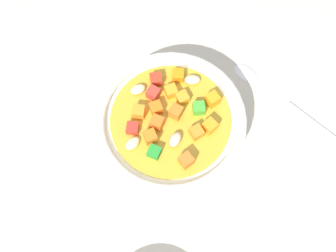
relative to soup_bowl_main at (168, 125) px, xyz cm
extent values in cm
cube|color=#BAB2A0|center=(0.01, 0.00, -4.20)|extent=(140.00, 140.00, 2.00)
cylinder|color=white|center=(0.01, 0.00, -0.78)|extent=(18.47, 18.47, 4.84)
torus|color=white|center=(0.01, 0.00, 2.05)|extent=(18.71, 18.71, 1.34)
cylinder|color=gold|center=(0.01, 0.00, 1.84)|extent=(14.89, 14.89, 0.40)
cube|color=orange|center=(-5.72, 0.85, 2.68)|extent=(1.42, 1.42, 1.26)
cube|color=red|center=(1.45, -4.54, 2.57)|extent=(1.54, 1.54, 1.04)
cube|color=orange|center=(0.79, -1.61, 2.86)|extent=(1.83, 1.83, 1.63)
cube|color=orange|center=(1.10, 4.72, 2.82)|extent=(1.99, 1.99, 1.55)
cube|color=#BA3629|center=(-3.10, -2.17, 2.81)|extent=(1.92, 1.92, 1.53)
cube|color=green|center=(-1.23, 3.42, 2.73)|extent=(1.53, 1.53, 1.37)
cube|color=orange|center=(-2.67, 1.41, 2.61)|extent=(1.89, 1.89, 1.12)
cube|color=#248C2B|center=(4.38, -1.84, 2.61)|extent=(1.85, 1.85, 1.13)
cube|color=orange|center=(5.39, 1.89, 2.85)|extent=(1.97, 1.97, 1.61)
cube|color=orange|center=(-1.19, -1.81, 2.71)|extent=(1.81, 1.81, 1.32)
cube|color=red|center=(-5.06, -1.91, 2.71)|extent=(1.64, 1.64, 1.33)
ellipsoid|color=beige|center=(2.80, 0.61, 2.63)|extent=(2.33, 2.03, 1.18)
ellipsoid|color=beige|center=(-3.75, -4.11, 2.50)|extent=(1.97, 2.32, 0.92)
cube|color=orange|center=(2.56, -2.36, 2.80)|extent=(1.84, 1.84, 1.51)
ellipsoid|color=beige|center=(-5.22, 2.66, 2.50)|extent=(1.36, 2.03, 0.92)
cube|color=orange|center=(-2.38, 5.10, 2.88)|extent=(1.96, 1.96, 1.67)
cube|color=orange|center=(1.87, 3.13, 2.70)|extent=(1.94, 1.94, 1.30)
ellipsoid|color=beige|center=(3.30, -4.45, 2.45)|extent=(2.31, 2.26, 0.81)
cube|color=orange|center=(-0.60, -3.87, 2.78)|extent=(1.56, 1.56, 1.46)
cube|color=orange|center=(-3.47, -0.28, 2.71)|extent=(1.84, 1.84, 1.33)
cube|color=orange|center=(-0.63, 0.64, 2.88)|extent=(1.90, 1.90, 1.68)
cylinder|color=silver|center=(0.36, 21.66, -2.82)|extent=(9.86, 11.17, 0.75)
ellipsoid|color=silver|center=(-9.19, 10.69, -2.82)|extent=(4.37, 4.53, 0.75)
camera|label=1|loc=(18.08, 0.31, 47.85)|focal=43.09mm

